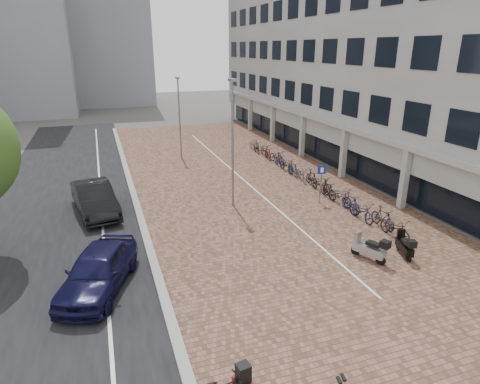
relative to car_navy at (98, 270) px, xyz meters
name	(u,v)px	position (x,y,z in m)	size (l,w,h in m)	color
ground	(289,269)	(7.22, -1.02, -0.80)	(140.00, 140.00, 0.00)	#474442
plaza_brick	(239,179)	(9.22, 10.98, -0.79)	(14.50, 42.00, 0.04)	brown
street_asphalt	(65,197)	(-1.78, 10.98, -0.80)	(8.00, 50.00, 0.03)	black
curb	(132,189)	(2.12, 10.98, -0.73)	(0.35, 42.00, 0.14)	gray
lane_line	(100,193)	(0.22, 10.98, -0.78)	(0.12, 44.00, 0.00)	white
parking_line	(242,178)	(9.42, 10.98, -0.77)	(0.10, 30.00, 0.00)	white
office_building	(354,47)	(20.19, 14.98, 7.64)	(8.40, 40.00, 15.00)	#A5A59F
bg_towers	(19,0)	(-7.12, 47.91, 13.16)	(33.00, 23.00, 32.00)	gray
car_navy	(98,270)	(0.00, 0.00, 0.00)	(1.89, 4.70, 1.60)	black
car_dark	(95,199)	(-0.05, 7.74, 0.04)	(1.78, 5.12, 1.69)	black
shoes	(342,380)	(6.03, -6.80, -0.76)	(0.32, 0.27, 0.08)	black
scooter_front	(369,248)	(10.72, -1.43, -0.23)	(0.52, 1.65, 1.14)	#96959A
scooter_mid	(405,245)	(12.38, -1.62, -0.28)	(0.47, 1.51, 1.04)	black
parking_sign	(321,179)	(12.13, 5.14, 0.67)	(0.45, 0.19, 2.22)	slate
lamp_near	(233,146)	(7.29, 6.41, 2.65)	(0.12, 0.12, 6.90)	slate
lamp_far	(180,119)	(6.64, 17.79, 2.33)	(0.12, 0.12, 6.27)	slate
bike_row	(302,173)	(13.10, 9.18, -0.28)	(1.24, 20.41, 1.05)	black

